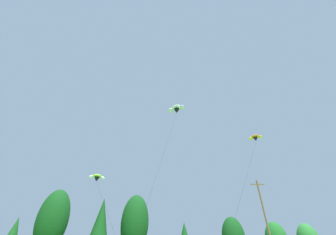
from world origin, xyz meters
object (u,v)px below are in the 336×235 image
Objects in this scene: parafoil_kite_high_white at (176,109)px; parafoil_kite_mid_orange at (255,138)px; parafoil_kite_far_lime_white at (97,178)px; utility_pole at (267,223)px.

parafoil_kite_mid_orange is (14.37, 2.22, -4.83)m from parafoil_kite_high_white.
parafoil_kite_mid_orange reaches higher than parafoil_kite_far_lime_white.
parafoil_kite_far_lime_white is at bearing 160.95° from parafoil_kite_high_white.
parafoil_kite_mid_orange is at bearing 8.78° from parafoil_kite_high_white.
parafoil_kite_high_white is at bearing -171.22° from parafoil_kite_mid_orange.
utility_pole is 27.80m from parafoil_kite_far_lime_white.
parafoil_kite_mid_orange is 1.48× the size of parafoil_kite_far_lime_white.
parafoil_kite_far_lime_white is (-28.30, 2.59, -6.53)m from parafoil_kite_mid_orange.
utility_pole is 0.97× the size of parafoil_kite_far_lime_white.
parafoil_kite_high_white is 1.87× the size of parafoil_kite_far_lime_white.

